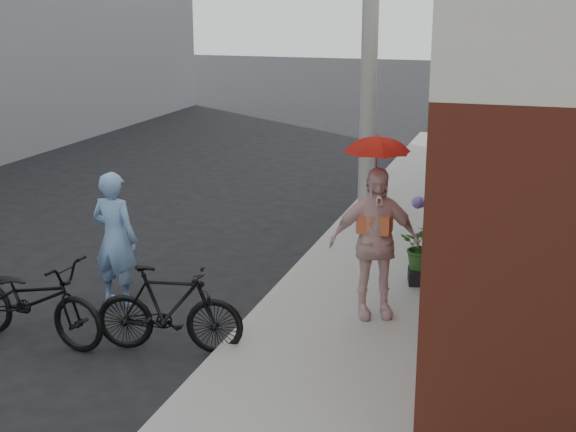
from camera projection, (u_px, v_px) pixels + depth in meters
The scene contains 11 objects.
ground at pixel (157, 335), 9.05m from camera, with size 80.00×80.00×0.00m, color black.
sidewalk at pixel (375, 290), 10.26m from camera, with size 2.20×24.00×0.12m, color #979791.
curb at pixel (289, 280), 10.60m from camera, with size 0.12×24.00×0.12m, color #9E9E99.
utility_pole at pixel (371, 7), 13.31m from camera, with size 0.28×0.28×7.00m, color #9E9E99.
officer at pixel (115, 239), 9.77m from camera, with size 0.61×0.40×1.67m, color #7CA5DC.
bike_left at pixel (32, 300), 8.75m from camera, with size 0.65×1.86×0.98m, color black.
bike_right at pixel (169, 309), 8.52m from camera, with size 0.45×1.60×0.96m, color black.
kimono_woman at pixel (374, 243), 9.07m from camera, with size 1.03×0.43×1.75m, color beige.
parasol at pixel (377, 139), 8.75m from camera, with size 0.71×0.71×0.62m, color red.
planter at pixel (422, 276), 10.30m from camera, with size 0.35×0.35×0.18m, color black.
potted_plant at pixel (423, 246), 10.19m from camera, with size 0.56×0.48×0.62m, color #2D5B24.
Camera 1 is at (3.94, -7.52, 3.71)m, focal length 50.00 mm.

